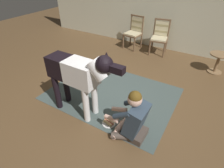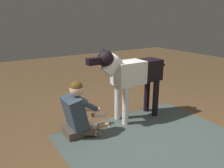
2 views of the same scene
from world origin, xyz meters
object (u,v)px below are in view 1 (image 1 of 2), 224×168
Objects in this scene: dining_chair_right_of_pair at (160,35)px; hot_dog_on_plate at (109,123)px; person_sitting_on_floor at (133,119)px; round_side_table at (218,61)px; large_dog at (78,74)px; dining_chair_left_of_pair at (134,31)px.

dining_chair_right_of_pair reaches higher than hot_dog_on_plate.
person_sitting_on_floor is (0.72, -3.30, -0.19)m from dining_chair_right_of_pair.
round_side_table is at bearing 64.77° from hot_dog_on_plate.
round_side_table is (0.92, 2.89, -0.05)m from person_sitting_on_floor.
large_dog is 6.88× the size of hot_dog_on_plate.
hot_dog_on_plate is 0.47× the size of round_side_table.
dining_chair_right_of_pair is 1.97× the size of round_side_table.
round_side_table is at bearing 72.41° from person_sitting_on_floor.
round_side_table is at bearing -14.09° from dining_chair_right_of_pair.
dining_chair_left_of_pair is 0.83m from dining_chair_right_of_pair.
round_side_table is (1.64, -0.41, -0.24)m from dining_chair_right_of_pair.
dining_chair_right_of_pair is 3.39m from person_sitting_on_floor.
dining_chair_left_of_pair reaches higher than round_side_table.
round_side_table is (1.36, 2.89, 0.27)m from hot_dog_on_plate.
person_sitting_on_floor is at bearing -77.68° from dining_chair_right_of_pair.
dining_chair_left_of_pair is 3.52m from hot_dog_on_plate.
large_dog is at bearing 179.36° from person_sitting_on_floor.
dining_chair_right_of_pair is 1.71m from round_side_table.
person_sitting_on_floor is 1.73× the size of round_side_table.
person_sitting_on_floor is at bearing -107.59° from round_side_table.
large_dog is at bearing -80.91° from dining_chair_left_of_pair.
dining_chair_left_of_pair reaches higher than person_sitting_on_floor.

